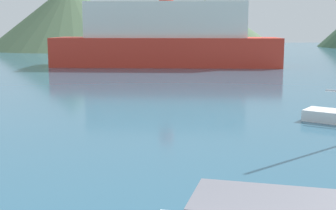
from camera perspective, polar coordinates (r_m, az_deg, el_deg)
name	(u,v)px	position (r m, az deg, el deg)	size (l,w,h in m)	color
ferry_distant	(166,38)	(51.29, -0.23, 8.15)	(24.79, 8.65, 8.46)	red
hill_central	(70,17)	(92.39, -11.85, 10.50)	(31.17, 31.17, 12.24)	#4C6647
hill_east	(205,24)	(98.09, 4.50, 9.85)	(30.34, 30.34, 9.66)	#4C6647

